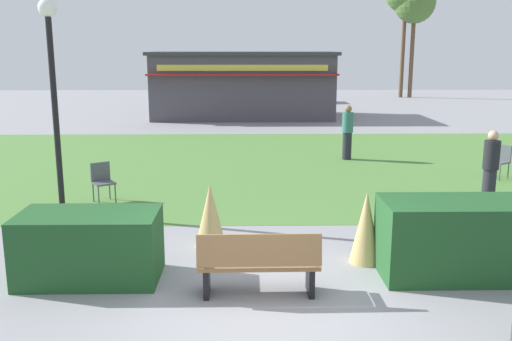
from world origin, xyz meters
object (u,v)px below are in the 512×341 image
object	(u,v)px
person_standing	(347,132)
parked_car_center_slot	(294,92)
park_bench	(259,263)
cafe_chair_west	(501,159)
food_kiosk	(243,84)
cafe_chair_east	(102,179)
tree_left_bg	(415,4)
lamppost_mid	(53,83)
person_strolling	(490,169)
parked_car_west_slot	(216,92)

from	to	relation	value
person_standing	parked_car_center_slot	size ratio (longest dim) A/B	0.40
park_bench	cafe_chair_west	size ratio (longest dim) A/B	1.92
food_kiosk	cafe_chair_west	size ratio (longest dim) A/B	10.14
cafe_chair_east	tree_left_bg	distance (m)	31.47
person_standing	lamppost_mid	bearing A→B (deg)	54.17
park_bench	person_strolling	xyz separation A→B (m)	(5.10, 4.44, 0.38)
lamppost_mid	cafe_chair_east	bearing A→B (deg)	61.12
cafe_chair_west	parked_car_west_slot	size ratio (longest dim) A/B	0.21
tree_left_bg	park_bench	bearing A→B (deg)	-109.26
park_bench	person_standing	distance (m)	10.32
food_kiosk	person_standing	size ratio (longest dim) A/B	5.34
lamppost_mid	parked_car_west_slot	bearing A→B (deg)	85.66
lamppost_mid	park_bench	bearing A→B (deg)	-44.85
lamppost_mid	person_strolling	xyz separation A→B (m)	(9.10, 0.46, -1.87)
park_bench	cafe_chair_east	bearing A→B (deg)	124.20
parked_car_center_slot	tree_left_bg	world-z (taller)	tree_left_bg
parked_car_west_slot	food_kiosk	bearing A→B (deg)	-76.68
cafe_chair_west	tree_left_bg	xyz separation A→B (m)	(4.70, 25.04, 5.82)
lamppost_mid	tree_left_bg	size ratio (longest dim) A/B	0.56
parked_car_west_slot	tree_left_bg	distance (m)	15.02
person_standing	parked_car_west_slot	size ratio (longest dim) A/B	0.39
cafe_chair_west	person_strolling	xyz separation A→B (m)	(-1.48, -2.77, 0.33)
lamppost_mid	food_kiosk	xyz separation A→B (m)	(3.65, 17.07, -1.11)
food_kiosk	parked_car_west_slot	xyz separation A→B (m)	(-1.79, 7.55, -0.98)
park_bench	parked_car_center_slot	distance (m)	28.74
park_bench	cafe_chair_west	bearing A→B (deg)	47.62
cafe_chair_west	person_strolling	size ratio (longest dim) A/B	0.53
park_bench	tree_left_bg	xyz separation A→B (m)	(11.27, 32.25, 5.86)
lamppost_mid	food_kiosk	world-z (taller)	lamppost_mid
food_kiosk	parked_car_west_slot	world-z (taller)	food_kiosk
lamppost_mid	cafe_chair_west	xyz separation A→B (m)	(10.58, 3.23, -2.20)
parked_car_center_slot	person_standing	bearing A→B (deg)	-89.73
cafe_chair_east	tree_left_bg	size ratio (longest dim) A/B	0.11
lamppost_mid	parked_car_west_slot	world-z (taller)	lamppost_mid
parked_car_west_slot	parked_car_center_slot	size ratio (longest dim) A/B	1.01
cafe_chair_east	person_strolling	world-z (taller)	person_strolling
food_kiosk	parked_car_center_slot	world-z (taller)	food_kiosk
person_standing	tree_left_bg	size ratio (longest dim) A/B	0.22
person_standing	tree_left_bg	xyz separation A→B (m)	(8.32, 22.37, 5.48)
park_bench	food_kiosk	world-z (taller)	food_kiosk
lamppost_mid	cafe_chair_east	world-z (taller)	lamppost_mid
cafe_chair_west	person_strolling	world-z (taller)	person_strolling
lamppost_mid	parked_car_center_slot	xyz separation A→B (m)	(6.87, 24.61, -2.08)
lamppost_mid	person_standing	bearing A→B (deg)	40.30
food_kiosk	cafe_chair_east	distance (m)	16.34
cafe_chair_east	park_bench	bearing A→B (deg)	-55.80
food_kiosk	cafe_chair_east	world-z (taller)	food_kiosk
parked_car_west_slot	tree_left_bg	world-z (taller)	tree_left_bg
food_kiosk	person_standing	bearing A→B (deg)	-73.53
park_bench	cafe_chair_east	world-z (taller)	park_bench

